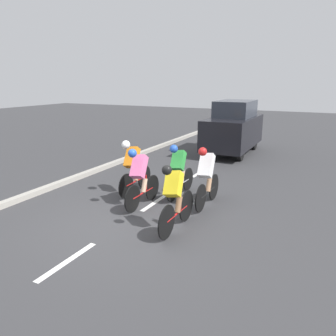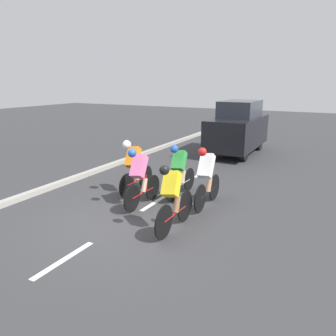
{
  "view_description": "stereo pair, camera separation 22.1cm",
  "coord_description": "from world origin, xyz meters",
  "px_view_note": "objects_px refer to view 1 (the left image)",
  "views": [
    {
      "loc": [
        -3.81,
        5.68,
        3.02
      ],
      "look_at": [
        -0.36,
        -1.27,
        0.95
      ],
      "focal_mm": 35.0,
      "sensor_mm": 36.0,
      "label": 1
    },
    {
      "loc": [
        -4.0,
        5.58,
        3.02
      ],
      "look_at": [
        -0.36,
        -1.27,
        0.95
      ],
      "focal_mm": 35.0,
      "sensor_mm": 36.0,
      "label": 2
    }
  ],
  "objects_px": {
    "cyclist_green": "(179,169)",
    "cyclist_pink": "(140,176)",
    "support_car": "(234,128)",
    "cyclist_white": "(207,175)",
    "cyclist_orange": "(133,165)",
    "cyclist_yellow": "(175,196)"
  },
  "relations": [
    {
      "from": "cyclist_orange",
      "to": "cyclist_pink",
      "type": "distance_m",
      "value": 1.0
    },
    {
      "from": "support_car",
      "to": "cyclist_pink",
      "type": "bearing_deg",
      "value": 87.34
    },
    {
      "from": "cyclist_pink",
      "to": "support_car",
      "type": "bearing_deg",
      "value": -92.66
    },
    {
      "from": "cyclist_orange",
      "to": "support_car",
      "type": "height_order",
      "value": "support_car"
    },
    {
      "from": "cyclist_yellow",
      "to": "cyclist_pink",
      "type": "bearing_deg",
      "value": -32.33
    },
    {
      "from": "cyclist_green",
      "to": "support_car",
      "type": "height_order",
      "value": "support_car"
    },
    {
      "from": "cyclist_green",
      "to": "cyclist_orange",
      "type": "distance_m",
      "value": 1.27
    },
    {
      "from": "cyclist_white",
      "to": "support_car",
      "type": "xyz_separation_m",
      "value": [
        1.11,
        -6.38,
        0.31
      ]
    },
    {
      "from": "cyclist_green",
      "to": "cyclist_pink",
      "type": "relative_size",
      "value": 1.04
    },
    {
      "from": "cyclist_yellow",
      "to": "cyclist_green",
      "type": "xyz_separation_m",
      "value": [
        0.79,
        -1.93,
        0.01
      ]
    },
    {
      "from": "cyclist_green",
      "to": "cyclist_pink",
      "type": "height_order",
      "value": "cyclist_pink"
    },
    {
      "from": "cyclist_white",
      "to": "cyclist_yellow",
      "type": "distance_m",
      "value": 1.58
    },
    {
      "from": "cyclist_white",
      "to": "cyclist_orange",
      "type": "distance_m",
      "value": 2.12
    },
    {
      "from": "cyclist_pink",
      "to": "cyclist_orange",
      "type": "bearing_deg",
      "value": -47.48
    },
    {
      "from": "cyclist_pink",
      "to": "cyclist_green",
      "type": "bearing_deg",
      "value": -116.37
    },
    {
      "from": "cyclist_yellow",
      "to": "cyclist_green",
      "type": "height_order",
      "value": "cyclist_yellow"
    },
    {
      "from": "cyclist_pink",
      "to": "support_car",
      "type": "relative_size",
      "value": 0.41
    },
    {
      "from": "cyclist_yellow",
      "to": "cyclist_orange",
      "type": "relative_size",
      "value": 1.03
    },
    {
      "from": "cyclist_white",
      "to": "cyclist_green",
      "type": "distance_m",
      "value": 0.97
    },
    {
      "from": "cyclist_white",
      "to": "cyclist_yellow",
      "type": "bearing_deg",
      "value": 85.85
    },
    {
      "from": "cyclist_white",
      "to": "cyclist_pink",
      "type": "xyz_separation_m",
      "value": [
        1.44,
        0.74,
        -0.01
      ]
    },
    {
      "from": "cyclist_white",
      "to": "cyclist_orange",
      "type": "relative_size",
      "value": 1.01
    }
  ]
}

